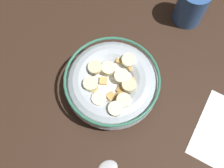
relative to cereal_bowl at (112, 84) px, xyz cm
name	(u,v)px	position (x,y,z in cm)	size (l,w,h in cm)	color
ground_plane	(112,90)	(0.03, 0.03, -4.37)	(110.59, 110.59, 2.00)	#332116
cereal_bowl	(112,84)	(0.00, 0.00, 0.00)	(19.85, 19.85, 7.03)	#B2BCC6
coffee_mug	(192,5)	(26.91, 1.23, 1.33)	(10.12, 7.09, 9.39)	#335999
folded_napkin	(220,130)	(10.21, -22.28, -3.22)	(15.54, 9.32, 0.30)	white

